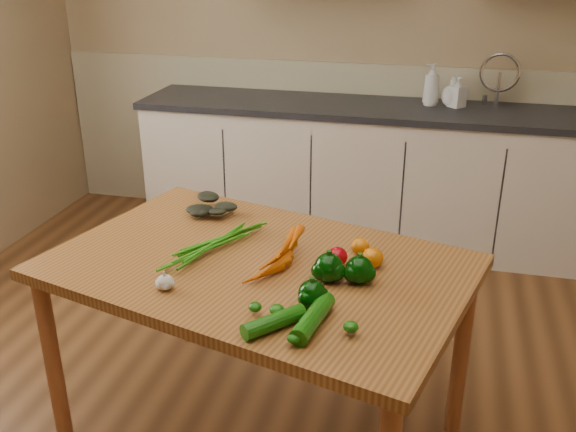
# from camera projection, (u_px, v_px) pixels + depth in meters

# --- Properties ---
(room) EXTENTS (4.04, 5.04, 2.64)m
(room) POSITION_uv_depth(u_px,v_px,m) (227.00, 136.00, 2.09)
(room) COLOR brown
(room) RESTS_ON ground
(counter_run) EXTENTS (2.84, 0.64, 1.14)m
(counter_run) POSITION_uv_depth(u_px,v_px,m) (364.00, 172.00, 4.15)
(counter_run) COLOR beige
(counter_run) RESTS_ON ground
(table) EXTENTS (1.65, 1.28, 0.78)m
(table) POSITION_uv_depth(u_px,v_px,m) (258.00, 283.00, 2.32)
(table) COLOR #955B2B
(table) RESTS_ON ground
(soap_bottle_a) EXTENTS (0.14, 0.14, 0.26)m
(soap_bottle_a) POSITION_uv_depth(u_px,v_px,m) (432.00, 84.00, 3.91)
(soap_bottle_a) COLOR silver
(soap_bottle_a) RESTS_ON counter_run
(soap_bottle_b) EXTENTS (0.12, 0.12, 0.19)m
(soap_bottle_b) POSITION_uv_depth(u_px,v_px,m) (458.00, 92.00, 3.88)
(soap_bottle_b) COLOR silver
(soap_bottle_b) RESTS_ON counter_run
(soap_bottle_c) EXTENTS (0.19, 0.19, 0.18)m
(soap_bottle_c) POSITION_uv_depth(u_px,v_px,m) (453.00, 91.00, 3.92)
(soap_bottle_c) COLOR silver
(soap_bottle_c) RESTS_ON counter_run
(carrot_bunch) EXTENTS (0.31, 0.27, 0.07)m
(carrot_bunch) POSITION_uv_depth(u_px,v_px,m) (259.00, 251.00, 2.28)
(carrot_bunch) COLOR #C45004
(carrot_bunch) RESTS_ON table
(leafy_greens) EXTENTS (0.21, 0.19, 0.10)m
(leafy_greens) POSITION_uv_depth(u_px,v_px,m) (208.00, 203.00, 2.66)
(leafy_greens) COLOR black
(leafy_greens) RESTS_ON table
(garlic_bulb) EXTENTS (0.06, 0.06, 0.05)m
(garlic_bulb) POSITION_uv_depth(u_px,v_px,m) (165.00, 282.00, 2.10)
(garlic_bulb) COLOR beige
(garlic_bulb) RESTS_ON table
(pepper_a) EXTENTS (0.10, 0.10, 0.10)m
(pepper_a) POSITION_uv_depth(u_px,v_px,m) (329.00, 268.00, 2.14)
(pepper_a) COLOR black
(pepper_a) RESTS_ON table
(pepper_b) EXTENTS (0.09, 0.09, 0.09)m
(pepper_b) POSITION_uv_depth(u_px,v_px,m) (359.00, 270.00, 2.13)
(pepper_b) COLOR black
(pepper_b) RESTS_ON table
(pepper_c) EXTENTS (0.09, 0.09, 0.09)m
(pepper_c) POSITION_uv_depth(u_px,v_px,m) (312.00, 294.00, 1.99)
(pepper_c) COLOR black
(pepper_c) RESTS_ON table
(tomato_a) EXTENTS (0.07, 0.07, 0.07)m
(tomato_a) POSITION_uv_depth(u_px,v_px,m) (337.00, 256.00, 2.25)
(tomato_a) COLOR #96020A
(tomato_a) RESTS_ON table
(tomato_b) EXTENTS (0.07, 0.07, 0.06)m
(tomato_b) POSITION_uv_depth(u_px,v_px,m) (360.00, 246.00, 2.33)
(tomato_b) COLOR #C96005
(tomato_b) RESTS_ON table
(tomato_c) EXTENTS (0.08, 0.08, 0.07)m
(tomato_c) POSITION_uv_depth(u_px,v_px,m) (373.00, 258.00, 2.24)
(tomato_c) COLOR #C96005
(tomato_c) RESTS_ON table
(zucchini_a) EXTENTS (0.09, 0.24, 0.06)m
(zucchini_a) POSITION_uv_depth(u_px,v_px,m) (313.00, 318.00, 1.89)
(zucchini_a) COLOR #0E4907
(zucchini_a) RESTS_ON table
(zucchini_b) EXTENTS (0.17, 0.19, 0.05)m
(zucchini_b) POSITION_uv_depth(u_px,v_px,m) (274.00, 322.00, 1.88)
(zucchini_b) COLOR #0E4907
(zucchini_b) RESTS_ON table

